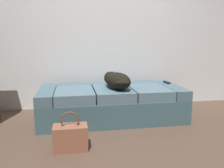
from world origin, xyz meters
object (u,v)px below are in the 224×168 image
handbag (71,137)px  couch (111,103)px  dog_dark (117,80)px  tv_remote (167,82)px

handbag → couch: bearing=57.4°
couch → dog_dark: 0.34m
dog_dark → couch: bearing=114.9°
couch → dog_dark: (0.05, -0.11, 0.32)m
handbag → dog_dark: bearing=51.4°
tv_remote → handbag: (-1.36, -0.98, -0.31)m
couch → tv_remote: 0.87m
couch → handbag: (-0.54, -0.84, -0.08)m
tv_remote → handbag: size_ratio=0.40×
dog_dark → handbag: 1.02m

